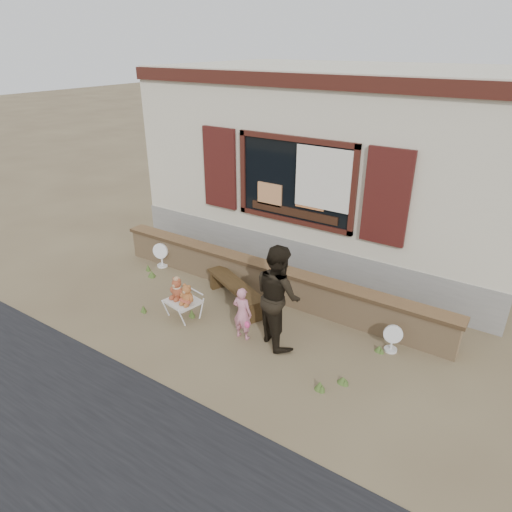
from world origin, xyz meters
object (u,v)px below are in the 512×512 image
Objects in this scene: teddy_bear_right at (187,294)px; child at (242,313)px; folding_chair at (183,302)px; teddy_bear_left at (177,288)px; adult at (278,296)px; bench at (235,289)px.

child is (1.09, 0.10, -0.07)m from teddy_bear_right.
teddy_bear_right is at bearing -0.00° from folding_chair.
adult is at bearing 18.83° from teddy_bear_left.
folding_chair is (-0.49, -0.90, 0.00)m from bench.
teddy_bear_left is 1.05× the size of teddy_bear_right.
adult is (0.53, 0.23, 0.39)m from child.
bench is 1.51m from adult.
bench is at bearing 71.92° from folding_chair.
bench is at bearing 6.14° from adult.
teddy_bear_right is at bearing 0.00° from teddy_bear_left.
adult is at bearing -0.44° from bench.
teddy_bear_left is 0.24× the size of adult.
adult is (1.90, 0.27, 0.32)m from teddy_bear_left.
folding_chair is at bearing 0.00° from teddy_bear_left.
teddy_bear_left is 0.28m from teddy_bear_right.
bench is 1.02m from folding_chair.
bench is at bearing -51.39° from child.
folding_chair is 0.26m from teddy_bear_right.
teddy_bear_left is (-0.14, 0.03, 0.23)m from folding_chair.
bench is 1.10m from teddy_bear_left.
teddy_bear_right is (-0.35, -0.92, 0.23)m from bench.
child reaches higher than teddy_bear_left.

